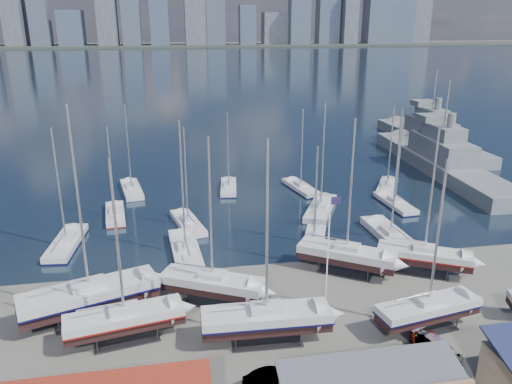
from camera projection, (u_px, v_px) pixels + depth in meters
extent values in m
plane|color=#605E59|center=(312.00, 310.00, 47.10)|extent=(1400.00, 1400.00, 0.00)
cube|color=#1A243C|center=(183.00, 64.00, 336.10)|extent=(1400.00, 600.00, 0.40)
cube|color=#2D332D|center=(174.00, 46.00, 578.04)|extent=(1400.00, 80.00, 2.20)
cube|color=#595E66|center=(13.00, 5.00, 535.49)|extent=(22.49, 24.47, 83.83)
cube|color=#3D4756|center=(40.00, 19.00, 537.75)|extent=(19.55, 21.83, 55.97)
cube|color=#475166|center=(71.00, 28.00, 551.78)|extent=(26.03, 30.49, 37.14)
cube|color=#595E66|center=(106.00, 3.00, 539.56)|extent=(21.60, 16.58, 87.63)
cube|color=#3D4756|center=(131.00, 13.00, 548.39)|extent=(19.42, 28.42, 67.60)
cube|color=#475166|center=(159.00, 20.00, 558.65)|extent=(20.24, 23.80, 54.09)
cube|color=#595E66|center=(196.00, 20.00, 562.46)|extent=(24.62, 19.72, 54.00)
cube|color=#3D4756|center=(215.00, 19.00, 564.15)|extent=(20.75, 17.93, 55.97)
cube|color=#475166|center=(247.00, 25.00, 570.76)|extent=(18.36, 16.25, 43.03)
cube|color=#595E66|center=(275.00, 28.00, 595.62)|extent=(28.49, 22.03, 35.69)
cube|color=#3D4756|center=(299.00, 22.00, 581.16)|extent=(23.34, 17.87, 49.11)
cube|color=#475166|center=(328.00, 10.00, 597.26)|extent=(25.35, 19.79, 75.95)
cube|color=#595E66|center=(348.00, 18.00, 598.05)|extent=(17.00, 27.45, 57.67)
cube|color=#475166|center=(399.00, 11.00, 615.69)|extent=(30.82, 28.37, 74.41)
cube|color=#595E66|center=(421.00, 10.00, 621.91)|extent=(21.74, 17.03, 77.48)
cube|color=#2D2D33|center=(92.00, 316.00, 45.95)|extent=(7.34, 5.06, 0.16)
cube|color=black|center=(91.00, 301.00, 45.43)|extent=(12.48, 6.67, 0.98)
cube|color=#B5B6BA|center=(89.00, 291.00, 45.12)|extent=(12.64, 7.15, 0.98)
cube|color=#0C0B39|center=(90.00, 296.00, 45.26)|extent=(12.77, 7.22, 0.20)
cube|color=#B5B6BA|center=(88.00, 284.00, 44.88)|extent=(3.54, 2.92, 0.50)
cylinder|color=#B2B2B7|center=(78.00, 201.00, 42.32)|extent=(0.22, 0.22, 16.46)
cube|color=#2D2D33|center=(127.00, 339.00, 42.63)|extent=(5.79, 3.44, 0.16)
cube|color=black|center=(125.00, 324.00, 42.14)|extent=(10.12, 4.13, 0.79)
cube|color=#B5B6BA|center=(124.00, 316.00, 41.89)|extent=(10.20, 4.53, 0.79)
cube|color=maroon|center=(125.00, 319.00, 42.00)|extent=(10.30, 4.58, 0.16)
cube|color=#B5B6BA|center=(124.00, 309.00, 41.68)|extent=(2.73, 2.08, 0.50)
cylinder|color=#B2B2B7|center=(117.00, 239.00, 39.62)|extent=(0.22, 0.22, 13.30)
cube|color=#2D2D33|center=(213.00, 302.00, 48.32)|extent=(6.08, 4.79, 0.16)
cube|color=black|center=(213.00, 288.00, 47.83)|extent=(10.04, 6.75, 0.81)
cube|color=#B5B6BA|center=(213.00, 280.00, 47.58)|extent=(10.24, 7.12, 0.81)
cube|color=#B5B6BA|center=(212.00, 274.00, 47.37)|extent=(3.01, 2.66, 0.50)
cylinder|color=#B2B2B7|center=(210.00, 210.00, 45.26)|extent=(0.22, 0.22, 13.59)
cube|color=#2D2D33|center=(266.00, 340.00, 42.53)|extent=(6.08, 2.97, 0.16)
cube|color=black|center=(266.00, 324.00, 42.03)|extent=(10.96, 3.00, 0.87)
cube|color=#B5B6BA|center=(266.00, 315.00, 41.76)|extent=(10.98, 3.46, 0.87)
cube|color=#0C0B39|center=(266.00, 319.00, 41.88)|extent=(11.09, 3.49, 0.17)
cube|color=#B5B6BA|center=(266.00, 308.00, 41.54)|extent=(2.78, 1.93, 0.50)
cylinder|color=#B2B2B7|center=(267.00, 230.00, 39.26)|extent=(0.22, 0.22, 14.67)
cube|color=#2D2D33|center=(345.00, 272.00, 54.19)|extent=(6.21, 5.35, 0.16)
cube|color=black|center=(346.00, 259.00, 53.69)|extent=(10.02, 7.82, 0.83)
cube|color=#B5B6BA|center=(347.00, 252.00, 53.43)|extent=(10.26, 8.18, 0.83)
cube|color=#B5B6BA|center=(347.00, 246.00, 53.21)|extent=(3.13, 2.89, 0.50)
cylinder|color=#B2B2B7|center=(351.00, 186.00, 51.04)|extent=(0.22, 0.22, 14.03)
cube|color=#2D2D33|center=(426.00, 328.00, 44.16)|extent=(5.59, 3.30, 0.16)
cube|color=black|center=(428.00, 313.00, 43.68)|extent=(9.78, 3.94, 0.76)
cube|color=#B5B6BA|center=(429.00, 306.00, 43.44)|extent=(9.85, 4.34, 0.76)
cube|color=#0C0B39|center=(428.00, 309.00, 43.55)|extent=(9.95, 4.38, 0.15)
cube|color=#B5B6BA|center=(430.00, 299.00, 43.24)|extent=(2.63, 2.00, 0.50)
cylinder|color=#B2B2B7|center=(438.00, 234.00, 41.25)|extent=(0.22, 0.22, 12.87)
cube|color=#2D2D33|center=(422.00, 272.00, 54.06)|extent=(5.88, 4.73, 0.16)
cube|color=black|center=(424.00, 260.00, 53.57)|extent=(9.67, 6.73, 0.78)
cube|color=#B5B6BA|center=(424.00, 253.00, 53.32)|extent=(9.86, 7.08, 0.78)
cube|color=maroon|center=(424.00, 256.00, 53.44)|extent=(9.96, 7.16, 0.16)
cube|color=#B5B6BA|center=(425.00, 248.00, 53.12)|extent=(2.93, 2.61, 0.50)
cylinder|color=#B2B2B7|center=(432.00, 191.00, 51.08)|extent=(0.22, 0.22, 13.16)
cube|color=black|center=(67.00, 249.00, 60.49)|extent=(3.42, 10.32, 0.81)
cube|color=#B5B6BA|center=(66.00, 243.00, 60.23)|extent=(3.84, 10.37, 0.81)
cube|color=#0C0B39|center=(67.00, 246.00, 60.35)|extent=(3.88, 10.47, 0.16)
cube|color=#B5B6BA|center=(66.00, 238.00, 60.02)|extent=(1.95, 2.69, 0.50)
cylinder|color=#B2B2B7|center=(59.00, 186.00, 57.90)|extent=(0.22, 0.22, 13.68)
cube|color=black|center=(116.00, 219.00, 69.73)|extent=(3.03, 9.02, 0.71)
cube|color=#B5B6BA|center=(115.00, 214.00, 69.51)|extent=(3.40, 9.06, 0.71)
cube|color=maroon|center=(115.00, 216.00, 69.61)|extent=(3.43, 9.15, 0.14)
cube|color=#B5B6BA|center=(115.00, 210.00, 69.31)|extent=(1.71, 2.36, 0.50)
cylinder|color=#B2B2B7|center=(111.00, 170.00, 67.47)|extent=(0.22, 0.22, 11.94)
cube|color=black|center=(132.00, 194.00, 79.95)|extent=(3.94, 10.00, 0.78)
cube|color=#B5B6BA|center=(132.00, 189.00, 79.70)|extent=(4.34, 10.07, 0.78)
cube|color=#B5B6BA|center=(131.00, 185.00, 79.50)|extent=(2.03, 2.68, 0.50)
cylinder|color=#B2B2B7|center=(128.00, 147.00, 77.46)|extent=(0.22, 0.22, 13.16)
cube|color=black|center=(186.00, 257.00, 58.43)|extent=(3.36, 11.20, 0.88)
cube|color=#B5B6BA|center=(185.00, 250.00, 58.15)|extent=(3.82, 11.23, 0.88)
cube|color=#0C0B39|center=(186.00, 253.00, 58.28)|extent=(3.86, 11.34, 0.18)
cube|color=#B5B6BA|center=(185.00, 245.00, 57.93)|extent=(2.04, 2.88, 0.50)
cylinder|color=#B2B2B7|center=(182.00, 186.00, 55.61)|extent=(0.22, 0.22, 14.92)
cube|color=black|center=(188.00, 228.00, 66.55)|extent=(4.24, 9.58, 0.75)
cube|color=#B5B6BA|center=(188.00, 223.00, 66.31)|extent=(4.63, 9.67, 0.75)
cube|color=#B5B6BA|center=(188.00, 219.00, 66.11)|extent=(2.05, 2.62, 0.50)
cylinder|color=#B2B2B7|center=(186.00, 175.00, 64.17)|extent=(0.22, 0.22, 12.58)
cube|color=black|center=(229.00, 191.00, 81.14)|extent=(3.21, 8.94, 0.70)
cube|color=#B5B6BA|center=(229.00, 187.00, 80.92)|extent=(3.58, 8.98, 0.70)
cube|color=#0C0B39|center=(229.00, 189.00, 81.02)|extent=(3.61, 9.07, 0.14)
cube|color=#B5B6BA|center=(229.00, 184.00, 80.72)|extent=(1.74, 2.36, 0.50)
cylinder|color=#B2B2B7|center=(228.00, 150.00, 78.91)|extent=(0.22, 0.22, 11.80)
cube|color=black|center=(314.00, 245.00, 61.35)|extent=(4.96, 8.64, 0.68)
cube|color=#B5B6BA|center=(314.00, 240.00, 61.13)|extent=(5.29, 8.77, 0.68)
cube|color=maroon|center=(314.00, 242.00, 61.23)|extent=(5.34, 8.86, 0.14)
cube|color=#B5B6BA|center=(314.00, 236.00, 60.94)|extent=(2.10, 2.49, 0.50)
cylinder|color=#B2B2B7|center=(316.00, 193.00, 59.19)|extent=(0.22, 0.22, 11.45)
cube|color=black|center=(320.00, 214.00, 71.63)|extent=(7.23, 10.79, 0.86)
cube|color=#B5B6BA|center=(321.00, 208.00, 71.36)|extent=(7.64, 11.00, 0.86)
cube|color=#B5B6BA|center=(321.00, 204.00, 71.14)|extent=(2.85, 3.23, 0.50)
cylinder|color=#B2B2B7|center=(323.00, 156.00, 68.87)|extent=(0.22, 0.22, 14.59)
cube|color=black|center=(301.00, 192.00, 80.97)|extent=(4.03, 9.37, 0.73)
cube|color=#B5B6BA|center=(301.00, 187.00, 80.74)|extent=(4.41, 9.45, 0.73)
cube|color=#0C0B39|center=(301.00, 189.00, 80.84)|extent=(4.45, 9.55, 0.15)
cube|color=#B5B6BA|center=(301.00, 184.00, 80.54)|extent=(1.98, 2.55, 0.50)
cylinder|color=#B2B2B7|center=(302.00, 148.00, 78.64)|extent=(0.22, 0.22, 12.31)
cube|color=black|center=(390.00, 242.00, 62.48)|extent=(3.13, 11.50, 0.91)
cube|color=#B5B6BA|center=(391.00, 235.00, 62.19)|extent=(3.61, 11.52, 0.91)
cube|color=#B5B6BA|center=(391.00, 230.00, 61.96)|extent=(2.02, 2.92, 0.50)
cylinder|color=#B2B2B7|center=(396.00, 173.00, 59.57)|extent=(0.22, 0.22, 15.40)
cube|color=black|center=(394.00, 208.00, 73.91)|extent=(2.78, 9.35, 0.74)
cube|color=#B5B6BA|center=(395.00, 203.00, 73.68)|extent=(3.17, 9.37, 0.74)
cube|color=#0C0B39|center=(395.00, 205.00, 73.79)|extent=(3.20, 9.47, 0.15)
cube|color=#B5B6BA|center=(395.00, 199.00, 73.48)|extent=(1.69, 2.40, 0.50)
cylinder|color=#B2B2B7|center=(399.00, 160.00, 71.56)|extent=(0.22, 0.22, 12.46)
cube|color=black|center=(387.00, 192.00, 81.03)|extent=(6.77, 9.35, 0.76)
cube|color=#B5B6BA|center=(387.00, 187.00, 80.78)|extent=(7.11, 9.55, 0.76)
cube|color=maroon|center=(387.00, 189.00, 80.89)|extent=(7.18, 9.64, 0.15)
cube|color=#B5B6BA|center=(387.00, 183.00, 80.58)|extent=(2.58, 2.86, 0.50)
cylinder|color=#B2B2B7|center=(391.00, 146.00, 78.60)|extent=(0.22, 0.22, 12.84)
cube|color=slate|center=(439.00, 168.00, 91.49)|extent=(9.09, 44.94, 4.02)
cube|color=slate|center=(442.00, 148.00, 90.27)|extent=(6.39, 15.87, 3.60)
cube|color=slate|center=(444.00, 132.00, 89.30)|extent=(4.67, 9.11, 2.40)
cube|color=slate|center=(433.00, 118.00, 92.95)|extent=(5.19, 4.68, 1.20)
cylinder|color=#B2B2B7|center=(447.00, 103.00, 87.63)|extent=(0.30, 0.30, 8.00)
cube|color=slate|center=(429.00, 144.00, 110.26)|extent=(6.59, 41.11, 3.70)
cube|color=slate|center=(430.00, 127.00, 109.09)|extent=(5.26, 14.39, 3.60)
cube|color=slate|center=(432.00, 114.00, 108.12)|extent=(3.95, 8.22, 2.40)
cube|color=slate|center=(424.00, 103.00, 111.41)|extent=(4.60, 4.11, 1.20)
cylinder|color=#B2B2B7|center=(435.00, 89.00, 106.45)|extent=(0.30, 0.30, 8.00)
imported|color=gray|center=(287.00, 384.00, 36.50)|extent=(2.43, 4.12, 1.32)
imported|color=gray|center=(271.00, 379.00, 36.99)|extent=(4.28, 2.23, 1.34)
imported|color=gray|center=(425.00, 348.00, 40.53)|extent=(3.77, 5.07, 1.28)
imported|color=gray|center=(438.00, 347.00, 40.61)|extent=(3.39, 4.85, 1.30)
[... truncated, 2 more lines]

